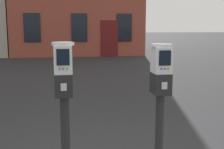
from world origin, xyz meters
name	(u,v)px	position (x,y,z in m)	size (l,w,h in m)	color
parking_meter_near_kerb	(64,89)	(-0.42, -0.34, 1.16)	(0.22, 0.26, 1.48)	black
parking_meter_twin_adjacent	(161,88)	(0.56, -0.34, 1.14)	(0.22, 0.26, 1.45)	black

